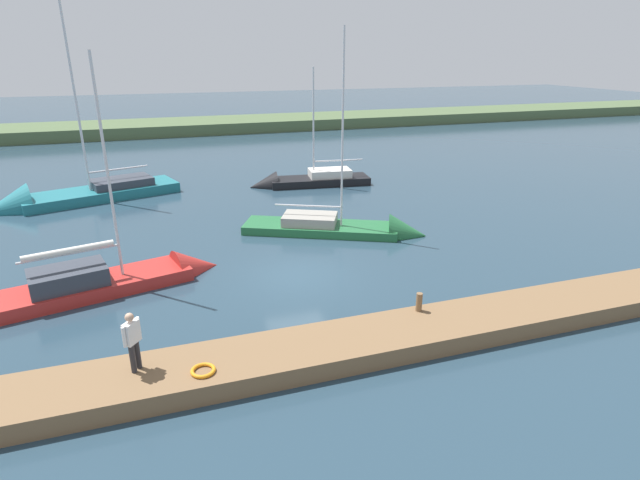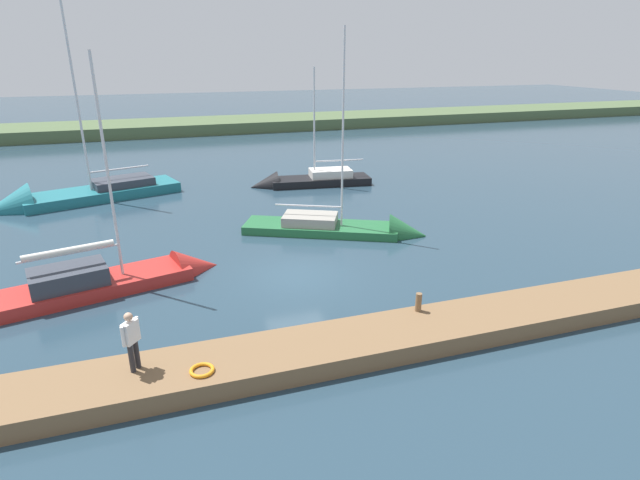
# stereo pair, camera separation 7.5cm
# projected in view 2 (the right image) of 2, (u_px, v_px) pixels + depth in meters

# --- Properties ---
(ground_plane) EXTENTS (200.00, 200.00, 0.00)m
(ground_plane) POSITION_uv_depth(u_px,v_px,m) (299.00, 276.00, 20.24)
(ground_plane) COLOR #263D4C
(far_shoreline) EXTENTS (180.00, 8.00, 2.40)m
(far_shoreline) POSITION_uv_depth(u_px,v_px,m) (199.00, 131.00, 57.05)
(far_shoreline) COLOR #4C603D
(far_shoreline) RESTS_ON ground_plane
(dock_pier) EXTENTS (25.98, 2.18, 0.58)m
(dock_pier) POSITION_uv_depth(u_px,v_px,m) (352.00, 344.00, 14.97)
(dock_pier) COLOR brown
(dock_pier) RESTS_ON ground_plane
(mooring_post_near) EXTENTS (0.20, 0.20, 0.62)m
(mooring_post_near) POSITION_uv_depth(u_px,v_px,m) (419.00, 302.00, 16.20)
(mooring_post_near) COLOR brown
(mooring_post_near) RESTS_ON dock_pier
(life_ring_buoy) EXTENTS (0.66, 0.66, 0.10)m
(life_ring_buoy) POSITION_uv_depth(u_px,v_px,m) (202.00, 370.00, 13.18)
(life_ring_buoy) COLOR orange
(life_ring_buoy) RESTS_ON dock_pier
(sailboat_near_dock) EXTENTS (8.21, 2.93, 8.54)m
(sailboat_near_dock) POSITION_uv_depth(u_px,v_px,m) (303.00, 183.00, 33.86)
(sailboat_near_dock) COLOR black
(sailboat_near_dock) RESTS_ON ground_plane
(sailboat_behind_pier) EXTENTS (8.28, 3.87, 9.49)m
(sailboat_behind_pier) POSITION_uv_depth(u_px,v_px,m) (126.00, 282.00, 19.37)
(sailboat_behind_pier) COLOR #B22823
(sailboat_behind_pier) RESTS_ON ground_plane
(sailboat_outer_mooring) EXTENTS (11.18, 5.92, 13.48)m
(sailboat_outer_mooring) POSITION_uv_depth(u_px,v_px,m) (68.00, 200.00, 29.86)
(sailboat_outer_mooring) COLOR #1E6B75
(sailboat_outer_mooring) RESTS_ON ground_plane
(sailboat_far_right) EXTENTS (8.97, 5.74, 10.49)m
(sailboat_far_right) POSITION_uv_depth(u_px,v_px,m) (350.00, 231.00, 24.90)
(sailboat_far_right) COLOR #236638
(sailboat_far_right) RESTS_ON ground_plane
(person_on_dock) EXTENTS (0.45, 0.52, 1.69)m
(person_on_dock) POSITION_uv_depth(u_px,v_px,m) (131.00, 337.00, 12.96)
(person_on_dock) COLOR #28282D
(person_on_dock) RESTS_ON dock_pier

